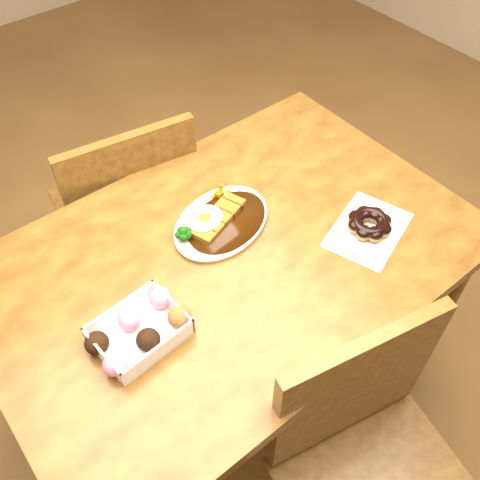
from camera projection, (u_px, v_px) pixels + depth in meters
ground at (234, 388)px, 1.88m from camera, size 6.00×6.00×0.00m
table at (232, 277)px, 1.38m from camera, size 1.20×0.80×0.75m
chair_far at (129, 210)px, 1.78m from camera, size 0.48×0.48×0.87m
chair_near at (372, 469)px, 1.24m from camera, size 0.50×0.50×0.87m
katsu_curry_plate at (219, 221)px, 1.36m from camera, size 0.32×0.27×0.06m
donut_box at (139, 330)px, 1.13m from camera, size 0.22×0.16×0.05m
pon_de_ring at (369, 224)px, 1.34m from camera, size 0.27×0.23×0.04m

